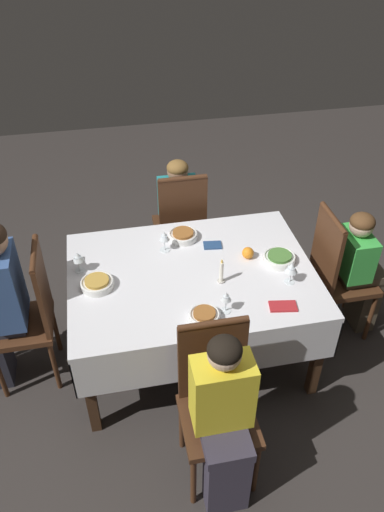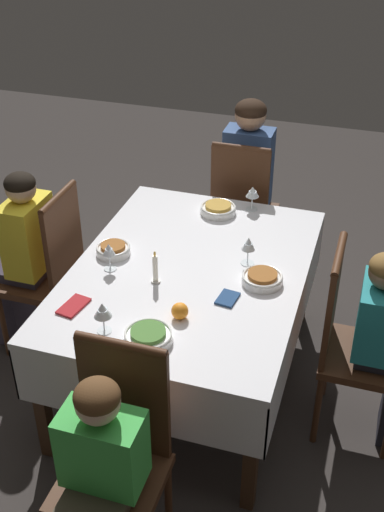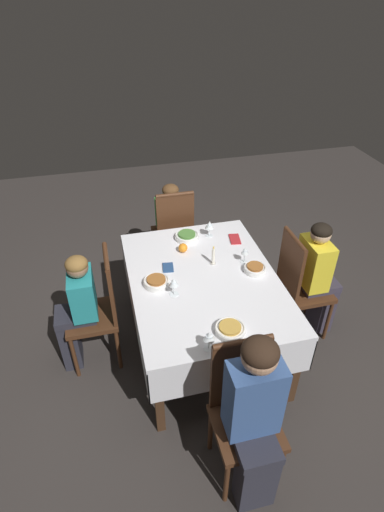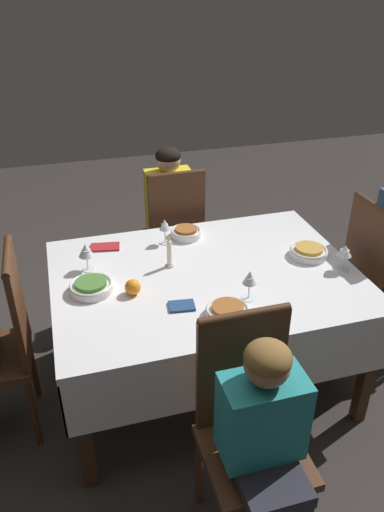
{
  "view_description": "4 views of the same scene",
  "coord_description": "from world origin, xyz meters",
  "px_view_note": "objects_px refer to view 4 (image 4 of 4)",
  "views": [
    {
      "loc": [
        0.47,
        2.35,
        2.75
      ],
      "look_at": [
        -0.01,
        -0.05,
        0.82
      ],
      "focal_mm": 35.0,
      "sensor_mm": 36.0,
      "label": 1
    },
    {
      "loc": [
        -2.51,
        -0.8,
        2.51
      ],
      "look_at": [
        -0.08,
        -0.04,
        0.86
      ],
      "focal_mm": 45.0,
      "sensor_mm": 36.0,
      "label": 2
    },
    {
      "loc": [
        2.32,
        -0.66,
        2.67
      ],
      "look_at": [
        -0.07,
        -0.08,
        0.9
      ],
      "focal_mm": 28.0,
      "sensor_mm": 36.0,
      "label": 3
    },
    {
      "loc": [
        -0.66,
        -2.05,
        2.09
      ],
      "look_at": [
        -0.04,
        0.1,
        0.79
      ],
      "focal_mm": 35.0,
      "sensor_mm": 36.0,
      "label": 4
    }
  ],
  "objects_px": {
    "wine_glass_east": "(345,252)",
    "bowl_east": "(309,252)",
    "chair_west": "(2,341)",
    "orange_fruit": "(133,287)",
    "chair_north": "(174,233)",
    "bowl_south": "(228,311)",
    "bowl_north": "(186,232)",
    "person_child_yellow": "(168,215)",
    "napkin_spare_side": "(182,306)",
    "person_child_teal": "(266,456)",
    "napkin_red_folded": "(105,247)",
    "wine_glass_north": "(165,226)",
    "bowl_west": "(91,287)",
    "wine_glass_south": "(250,279)",
    "candle_centerpiece": "(169,255)",
    "dining_table": "(205,287)",
    "chair_south": "(249,423)",
    "chair_east": "(377,277)",
    "wine_glass_west": "(86,251)"
  },
  "relations": [
    {
      "from": "wine_glass_east",
      "to": "bowl_east",
      "type": "bearing_deg",
      "value": 120.36
    },
    {
      "from": "chair_west",
      "to": "orange_fruit",
      "type": "bearing_deg",
      "value": 85.83
    },
    {
      "from": "chair_north",
      "to": "bowl_south",
      "type": "bearing_deg",
      "value": 87.73
    },
    {
      "from": "bowl_south",
      "to": "bowl_north",
      "type": "bearing_deg",
      "value": 88.29
    },
    {
      "from": "person_child_yellow",
      "to": "napkin_spare_side",
      "type": "distance_m",
      "value": 1.25
    },
    {
      "from": "person_child_teal",
      "to": "napkin_red_folded",
      "type": "distance_m",
      "value": 1.46
    },
    {
      "from": "wine_glass_north",
      "to": "napkin_red_folded",
      "type": "bearing_deg",
      "value": 174.09
    },
    {
      "from": "bowl_north",
      "to": "napkin_red_folded",
      "type": "xyz_separation_m",
      "value": [
        -0.47,
        -0.01,
        -0.02
      ]
    },
    {
      "from": "bowl_west",
      "to": "napkin_spare_side",
      "type": "bearing_deg",
      "value": -31.99
    },
    {
      "from": "orange_fruit",
      "to": "napkin_spare_side",
      "type": "height_order",
      "value": "orange_fruit"
    },
    {
      "from": "person_child_teal",
      "to": "wine_glass_north",
      "type": "bearing_deg",
      "value": 91.93
    },
    {
      "from": "wine_glass_south",
      "to": "napkin_spare_side",
      "type": "xyz_separation_m",
      "value": [
        -0.32,
        0.02,
        -0.1
      ]
    },
    {
      "from": "chair_west",
      "to": "candle_centerpiece",
      "type": "height_order",
      "value": "chair_west"
    },
    {
      "from": "dining_table",
      "to": "orange_fruit",
      "type": "relative_size",
      "value": 20.07
    },
    {
      "from": "chair_west",
      "to": "candle_centerpiece",
      "type": "distance_m",
      "value": 0.91
    },
    {
      "from": "person_child_yellow",
      "to": "bowl_west",
      "type": "distance_m",
      "value": 1.17
    },
    {
      "from": "orange_fruit",
      "to": "wine_glass_south",
      "type": "bearing_deg",
      "value": -19.7
    },
    {
      "from": "chair_south",
      "to": "candle_centerpiece",
      "type": "distance_m",
      "value": 0.97
    },
    {
      "from": "person_child_teal",
      "to": "chair_east",
      "type": "bearing_deg",
      "value": 41.13
    },
    {
      "from": "chair_east",
      "to": "dining_table",
      "type": "bearing_deg",
      "value": 88.44
    },
    {
      "from": "bowl_north",
      "to": "chair_east",
      "type": "bearing_deg",
      "value": -23.64
    },
    {
      "from": "napkin_red_folded",
      "to": "chair_south",
      "type": "bearing_deg",
      "value": -72.68
    },
    {
      "from": "chair_east",
      "to": "wine_glass_west",
      "type": "xyz_separation_m",
      "value": [
        -1.59,
        0.23,
        0.29
      ]
    },
    {
      "from": "dining_table",
      "to": "bowl_east",
      "type": "distance_m",
      "value": 0.6
    },
    {
      "from": "chair_north",
      "to": "orange_fruit",
      "type": "bearing_deg",
      "value": 64.75
    },
    {
      "from": "wine_glass_west",
      "to": "wine_glass_north",
      "type": "relative_size",
      "value": 1.02
    },
    {
      "from": "chair_north",
      "to": "wine_glass_west",
      "type": "distance_m",
      "value": 0.91
    },
    {
      "from": "chair_north",
      "to": "wine_glass_west",
      "type": "xyz_separation_m",
      "value": [
        -0.61,
        -0.61,
        0.29
      ]
    },
    {
      "from": "napkin_red_folded",
      "to": "person_child_teal",
      "type": "bearing_deg",
      "value": -74.7
    },
    {
      "from": "person_child_yellow",
      "to": "person_child_teal",
      "type": "bearing_deg",
      "value": 86.79
    },
    {
      "from": "bowl_north",
      "to": "napkin_red_folded",
      "type": "height_order",
      "value": "bowl_north"
    },
    {
      "from": "dining_table",
      "to": "chair_south",
      "type": "relative_size",
      "value": 1.52
    },
    {
      "from": "wine_glass_east",
      "to": "wine_glass_west",
      "type": "distance_m",
      "value": 1.31
    },
    {
      "from": "bowl_north",
      "to": "candle_centerpiece",
      "type": "bearing_deg",
      "value": -120.04
    },
    {
      "from": "bowl_east",
      "to": "wine_glass_west",
      "type": "height_order",
      "value": "wine_glass_west"
    },
    {
      "from": "chair_west",
      "to": "bowl_north",
      "type": "relative_size",
      "value": 5.8
    },
    {
      "from": "wine_glass_west",
      "to": "napkin_spare_side",
      "type": "bearing_deg",
      "value": -49.78
    },
    {
      "from": "candle_centerpiece",
      "to": "napkin_spare_side",
      "type": "height_order",
      "value": "candle_centerpiece"
    },
    {
      "from": "bowl_east",
      "to": "chair_west",
      "type": "bearing_deg",
      "value": -178.27
    },
    {
      "from": "dining_table",
      "to": "wine_glass_north",
      "type": "distance_m",
      "value": 0.44
    },
    {
      "from": "chair_north",
      "to": "bowl_west",
      "type": "distance_m",
      "value": 1.04
    },
    {
      "from": "wine_glass_south",
      "to": "orange_fruit",
      "type": "distance_m",
      "value": 0.55
    },
    {
      "from": "person_child_teal",
      "to": "napkin_red_folded",
      "type": "relative_size",
      "value": 6.03
    },
    {
      "from": "candle_centerpiece",
      "to": "napkin_spare_side",
      "type": "distance_m",
      "value": 0.37
    },
    {
      "from": "orange_fruit",
      "to": "wine_glass_north",
      "type": "bearing_deg",
      "value": 59.62
    },
    {
      "from": "chair_east",
      "to": "person_child_yellow",
      "type": "relative_size",
      "value": 0.92
    },
    {
      "from": "chair_south",
      "to": "bowl_south",
      "type": "xyz_separation_m",
      "value": [
        0.06,
        0.45,
        0.21
      ]
    },
    {
      "from": "candle_centerpiece",
      "to": "bowl_west",
      "type": "bearing_deg",
      "value": -163.26
    },
    {
      "from": "person_child_yellow",
      "to": "bowl_south",
      "type": "bearing_deg",
      "value": 88.01
    },
    {
      "from": "person_child_teal",
      "to": "napkin_red_folded",
      "type": "xyz_separation_m",
      "value": [
        -0.38,
        1.39,
        0.17
      ]
    }
  ]
}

